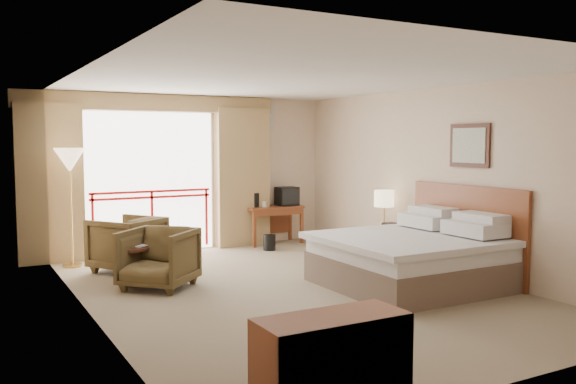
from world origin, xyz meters
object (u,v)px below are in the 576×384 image
desk (272,214)px  wastebasket (269,242)px  table_lamp (384,199)px  tv (287,196)px  dresser (332,367)px  armchair_near (159,288)px  floor_lamp (70,165)px  side_table (132,259)px  bed (413,258)px  armchair_far (128,271)px  nightstand (385,244)px

desk → wastebasket: bearing=-122.6°
table_lamp → tv: table_lamp is taller
wastebasket → dresser: dresser is taller
armchair_near → table_lamp: bearing=46.7°
wastebasket → floor_lamp: (-3.27, 0.23, 1.42)m
desk → armchair_near: bearing=-142.5°
desk → dresser: bearing=-116.1°
wastebasket → floor_lamp: floor_lamp is taller
tv → floor_lamp: bearing=-175.5°
side_table → floor_lamp: (-0.48, 1.64, 1.21)m
side_table → dresser: 4.56m
wastebasket → side_table: 3.12m
bed → table_lamp: (0.75, 1.58, 0.61)m
armchair_far → nightstand: bearing=128.3°
tv → armchair_far: bearing=-162.2°
side_table → dresser: bearing=-87.4°
nightstand → desk: bearing=105.5°
tv → floor_lamp: floor_lamp is taller
bed → wastebasket: (-0.45, 3.26, -0.24)m
desk → dresser: 7.24m
armchair_far → side_table: 0.97m
side_table → dresser: (0.21, -4.56, 0.01)m
wastebasket → floor_lamp: bearing=176.0°
wastebasket → armchair_near: 3.07m
bed → tv: bearing=86.6°
table_lamp → armchair_near: (-3.72, -0.07, -0.98)m
tv → armchair_near: tv is taller
table_lamp → armchair_near: 3.85m
armchair_far → floor_lamp: bearing=-82.7°
tv → floor_lamp: size_ratio=0.21×
armchair_near → side_table: (-0.26, 0.34, 0.34)m
armchair_far → dresser: bearing=56.4°
side_table → floor_lamp: size_ratio=0.28×
nightstand → armchair_far: size_ratio=0.61×
nightstand → armchair_near: (-3.72, -0.02, -0.27)m
bed → desk: (-0.07, 3.90, 0.17)m
desk → armchair_near: (-2.90, -2.39, -0.54)m
bed → floor_lamp: size_ratio=1.18×
dresser → side_table: bearing=91.5°
desk → side_table: bearing=-149.1°
bed → dresser: size_ratio=1.98×
tv → wastebasket: 1.16m
armchair_far → floor_lamp: size_ratio=0.49×
armchair_near → wastebasket: bearing=80.4°
table_lamp → armchair_far: table_lamp is taller
tv → dresser: (-3.25, -6.55, -0.51)m
dresser → tv: bearing=62.5°
table_lamp → desk: size_ratio=0.52×
armchair_near → dresser: size_ratio=0.80×
desk → wastebasket: size_ratio=3.94×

